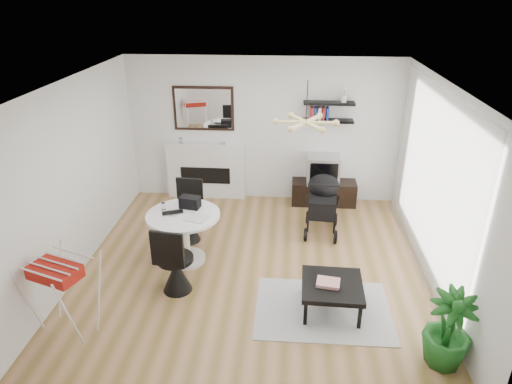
# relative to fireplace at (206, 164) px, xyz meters

# --- Properties ---
(floor) EXTENTS (5.00, 5.00, 0.00)m
(floor) POSITION_rel_fireplace_xyz_m (1.10, -2.42, -0.69)
(floor) COLOR olive
(floor) RESTS_ON ground
(ceiling) EXTENTS (5.00, 5.00, 0.00)m
(ceiling) POSITION_rel_fireplace_xyz_m (1.10, -2.42, 2.01)
(ceiling) COLOR white
(ceiling) RESTS_ON wall_back
(wall_back) EXTENTS (5.00, 0.00, 5.00)m
(wall_back) POSITION_rel_fireplace_xyz_m (1.10, 0.08, 0.66)
(wall_back) COLOR white
(wall_back) RESTS_ON floor
(wall_left) EXTENTS (0.00, 5.00, 5.00)m
(wall_left) POSITION_rel_fireplace_xyz_m (-1.40, -2.42, 0.66)
(wall_left) COLOR white
(wall_left) RESTS_ON floor
(wall_right) EXTENTS (0.00, 5.00, 5.00)m
(wall_right) POSITION_rel_fireplace_xyz_m (3.60, -2.42, 0.66)
(wall_right) COLOR white
(wall_right) RESTS_ON floor
(sheer_curtain) EXTENTS (0.04, 3.60, 2.60)m
(sheer_curtain) POSITION_rel_fireplace_xyz_m (3.50, -2.22, 0.66)
(sheer_curtain) COLOR white
(sheer_curtain) RESTS_ON wall_right
(fireplace) EXTENTS (1.50, 0.17, 2.16)m
(fireplace) POSITION_rel_fireplace_xyz_m (0.00, 0.00, 0.00)
(fireplace) COLOR white
(fireplace) RESTS_ON floor
(shelf_lower) EXTENTS (0.90, 0.25, 0.04)m
(shelf_lower) POSITION_rel_fireplace_xyz_m (2.27, -0.05, 0.91)
(shelf_lower) COLOR black
(shelf_lower) RESTS_ON wall_back
(shelf_upper) EXTENTS (0.90, 0.25, 0.04)m
(shelf_upper) POSITION_rel_fireplace_xyz_m (2.27, -0.05, 1.23)
(shelf_upper) COLOR black
(shelf_upper) RESTS_ON wall_back
(pendant_lamp) EXTENTS (0.90, 0.90, 0.10)m
(pendant_lamp) POSITION_rel_fireplace_xyz_m (1.80, -2.12, 1.46)
(pendant_lamp) COLOR tan
(pendant_lamp) RESTS_ON ceiling
(tv_console) EXTENTS (1.20, 0.42, 0.45)m
(tv_console) POSITION_rel_fireplace_xyz_m (2.27, -0.14, -0.46)
(tv_console) COLOR black
(tv_console) RESTS_ON floor
(crt_tv) EXTENTS (0.59, 0.52, 0.52)m
(crt_tv) POSITION_rel_fireplace_xyz_m (2.23, -0.15, 0.02)
(crt_tv) COLOR #B9B9BB
(crt_tv) RESTS_ON tv_console
(dining_table) EXTENTS (1.08, 1.08, 0.79)m
(dining_table) POSITION_rel_fireplace_xyz_m (0.08, -2.29, -0.16)
(dining_table) COLOR white
(dining_table) RESTS_ON floor
(laptop) EXTENTS (0.35, 0.29, 0.02)m
(laptop) POSITION_rel_fireplace_xyz_m (-0.06, -2.32, 0.12)
(laptop) COLOR black
(laptop) RESTS_ON dining_table
(black_bag) EXTENTS (0.32, 0.23, 0.18)m
(black_bag) POSITION_rel_fireplace_xyz_m (0.14, -2.07, 0.19)
(black_bag) COLOR black
(black_bag) RESTS_ON dining_table
(newspaper) EXTENTS (0.37, 0.33, 0.01)m
(newspaper) POSITION_rel_fireplace_xyz_m (0.30, -2.42, 0.11)
(newspaper) COLOR white
(newspaper) RESTS_ON dining_table
(drinking_glass) EXTENTS (0.06, 0.06, 0.11)m
(drinking_glass) POSITION_rel_fireplace_xyz_m (-0.24, -2.17, 0.16)
(drinking_glass) COLOR white
(drinking_glass) RESTS_ON dining_table
(chair_far) EXTENTS (0.48, 0.50, 1.01)m
(chair_far) POSITION_rel_fireplace_xyz_m (-0.01, -1.67, -0.37)
(chair_far) COLOR black
(chair_far) RESTS_ON floor
(chair_near) EXTENTS (0.50, 0.52, 1.02)m
(chair_near) POSITION_rel_fireplace_xyz_m (0.12, -3.04, -0.36)
(chair_near) COLOR black
(chair_near) RESTS_ON floor
(drying_rack) EXTENTS (0.83, 0.80, 0.99)m
(drying_rack) POSITION_rel_fireplace_xyz_m (-0.99, -3.91, -0.17)
(drying_rack) COLOR white
(drying_rack) RESTS_ON floor
(stroller) EXTENTS (0.61, 0.91, 1.08)m
(stroller) POSITION_rel_fireplace_xyz_m (2.17, -1.21, -0.22)
(stroller) COLOR black
(stroller) RESTS_ON floor
(rug) EXTENTS (1.73, 1.25, 0.01)m
(rug) POSITION_rel_fireplace_xyz_m (2.08, -3.31, -0.68)
(rug) COLOR #B0B0B0
(rug) RESTS_ON floor
(coffee_table) EXTENTS (0.78, 0.78, 0.39)m
(coffee_table) POSITION_rel_fireplace_xyz_m (2.18, -3.29, -0.33)
(coffee_table) COLOR black
(coffee_table) RESTS_ON rug
(magazines) EXTENTS (0.32, 0.27, 0.04)m
(magazines) POSITION_rel_fireplace_xyz_m (2.13, -3.31, -0.26)
(magazines) COLOR #C53A31
(magazines) RESTS_ON coffee_table
(potted_plant) EXTENTS (0.55, 0.55, 0.92)m
(potted_plant) POSITION_rel_fireplace_xyz_m (3.35, -4.11, -0.22)
(potted_plant) COLOR #19591A
(potted_plant) RESTS_ON floor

